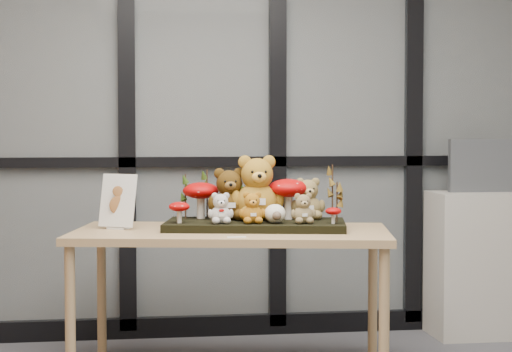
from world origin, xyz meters
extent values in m
plane|color=#AAA9A1|center=(0.00, 2.50, 1.40)|extent=(5.00, 0.00, 5.00)
cube|color=#2D383F|center=(0.00, 2.47, 1.40)|extent=(4.90, 0.02, 2.70)
cube|color=black|center=(0.00, 2.47, 0.06)|extent=(4.90, 0.06, 0.12)
cube|color=black|center=(0.00, 2.47, 1.05)|extent=(4.90, 0.06, 0.06)
cube|color=black|center=(-0.45, 2.47, 1.40)|extent=(0.10, 0.06, 2.70)
cube|color=black|center=(0.45, 2.47, 1.40)|extent=(0.10, 0.06, 2.70)
cube|color=black|center=(1.30, 2.47, 1.40)|extent=(0.10, 0.06, 2.70)
cube|color=tan|center=(0.06, 1.57, 0.72)|extent=(1.70, 1.08, 0.04)
cylinder|color=tan|center=(-0.73, 1.37, 0.35)|extent=(0.05, 0.05, 0.70)
cylinder|color=tan|center=(-0.60, 2.05, 0.35)|extent=(0.05, 0.05, 0.70)
cylinder|color=tan|center=(0.72, 1.09, 0.35)|extent=(0.05, 0.05, 0.70)
cylinder|color=tan|center=(0.85, 1.76, 0.35)|extent=(0.05, 0.05, 0.70)
cube|color=black|center=(0.19, 1.60, 0.76)|extent=(0.98, 0.62, 0.04)
cube|color=silver|center=(-0.50, 1.70, 0.74)|extent=(0.12, 0.10, 0.01)
cube|color=white|center=(-0.50, 1.70, 0.88)|extent=(0.20, 0.15, 0.27)
ellipsoid|color=brown|center=(-0.50, 1.69, 0.86)|extent=(0.09, 0.01, 0.10)
ellipsoid|color=brown|center=(-0.50, 1.69, 0.93)|extent=(0.05, 0.01, 0.05)
cube|color=white|center=(0.05, 1.25, 0.74)|extent=(0.09, 0.03, 0.00)
cube|color=#B4ADA0|center=(1.68, 2.24, 0.43)|extent=(0.65, 0.38, 0.87)
cube|color=#4D5055|center=(1.68, 2.26, 1.03)|extent=(0.45, 0.05, 0.32)
cube|color=black|center=(1.68, 2.24, 1.03)|extent=(0.40, 0.00, 0.26)
camera|label=1|loc=(-0.48, -3.04, 1.25)|focal=65.00mm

